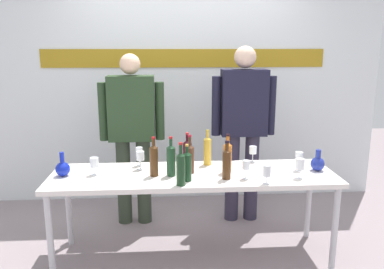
{
  "coord_description": "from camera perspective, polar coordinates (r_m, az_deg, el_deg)",
  "views": [
    {
      "loc": [
        -0.21,
        -3.03,
        1.77
      ],
      "look_at": [
        0.0,
        0.15,
        1.04
      ],
      "focal_mm": 36.42,
      "sensor_mm": 36.0,
      "label": 1
    }
  ],
  "objects": [
    {
      "name": "wine_bottle_8",
      "position": [
        3.34,
        -0.7,
        -2.63
      ],
      "size": [
        0.08,
        0.08,
        0.3
      ],
      "color": "#350B15",
      "rests_on": "display_table"
    },
    {
      "name": "wine_glass_left_1",
      "position": [
        3.29,
        -7.57,
        -3.19
      ],
      "size": [
        0.07,
        0.07,
        0.16
      ],
      "color": "white",
      "rests_on": "display_table"
    },
    {
      "name": "decanter_blue_right",
      "position": [
        3.41,
        17.9,
        -4.0
      ],
      "size": [
        0.12,
        0.12,
        0.18
      ],
      "color": "navy",
      "rests_on": "display_table"
    },
    {
      "name": "wine_glass_left_0",
      "position": [
        3.23,
        -14.12,
        -4.02
      ],
      "size": [
        0.07,
        0.07,
        0.14
      ],
      "color": "white",
      "rests_on": "display_table"
    },
    {
      "name": "wine_glass_right_3",
      "position": [
        3.52,
        8.91,
        -2.32
      ],
      "size": [
        0.07,
        0.07,
        0.14
      ],
      "color": "white",
      "rests_on": "display_table"
    },
    {
      "name": "back_wall",
      "position": [
        4.46,
        -1.1,
        9.45
      ],
      "size": [
        4.49,
        0.11,
        3.0
      ],
      "color": "white",
      "rests_on": "ground"
    },
    {
      "name": "wine_bottle_2",
      "position": [
        3.11,
        -3.09,
        -3.63
      ],
      "size": [
        0.07,
        0.07,
        0.32
      ],
      "color": "#1D4125",
      "rests_on": "display_table"
    },
    {
      "name": "wine_glass_right_0",
      "position": [
        2.99,
        10.91,
        -5.32
      ],
      "size": [
        0.06,
        0.06,
        0.15
      ],
      "color": "white",
      "rests_on": "display_table"
    },
    {
      "name": "wine_bottle_4",
      "position": [
        3.39,
        2.27,
        -2.22
      ],
      "size": [
        0.07,
        0.07,
        0.31
      ],
      "color": "gold",
      "rests_on": "display_table"
    },
    {
      "name": "wine_glass_right_4",
      "position": [
        3.17,
        15.52,
        -4.25
      ],
      "size": [
        0.07,
        0.07,
        0.16
      ],
      "color": "white",
      "rests_on": "display_table"
    },
    {
      "name": "wine_bottle_7",
      "position": [
        3.17,
        -0.33,
        -3.38
      ],
      "size": [
        0.07,
        0.07,
        0.32
      ],
      "color": "#4C2E1E",
      "rests_on": "display_table"
    },
    {
      "name": "wine_glass_right_1",
      "position": [
        3.36,
        15.39,
        -3.25
      ],
      "size": [
        0.06,
        0.06,
        0.16
      ],
      "color": "white",
      "rests_on": "display_table"
    },
    {
      "name": "presenter_right",
      "position": [
        3.89,
        7.52,
        1.74
      ],
      "size": [
        0.63,
        0.22,
        1.77
      ],
      "color": "#2F2B3F",
      "rests_on": "ground"
    },
    {
      "name": "display_table",
      "position": [
        3.22,
        0.18,
        -6.67
      ],
      "size": [
        2.32,
        0.67,
        0.75
      ],
      "color": "white",
      "rests_on": "ground"
    },
    {
      "name": "ground_plane",
      "position": [
        3.51,
        0.17,
        -17.35
      ],
      "size": [
        10.0,
        10.0,
        0.0
      ],
      "primitive_type": "plane",
      "color": "gray"
    },
    {
      "name": "presenter_left",
      "position": [
        3.84,
        -8.76,
        0.86
      ],
      "size": [
        0.63,
        0.22,
        1.7
      ],
      "color": "#313C2C",
      "rests_on": "ground"
    },
    {
      "name": "decanter_blue_left",
      "position": [
        3.28,
        -18.39,
        -4.71
      ],
      "size": [
        0.12,
        0.12,
        0.2
      ],
      "color": "#1224AF",
      "rests_on": "display_table"
    },
    {
      "name": "wine_bottle_3",
      "position": [
        2.89,
        -1.66,
        -4.86
      ],
      "size": [
        0.07,
        0.07,
        0.33
      ],
      "color": "#19381E",
      "rests_on": "display_table"
    },
    {
      "name": "wine_bottle_0",
      "position": [
        2.99,
        -0.74,
        -4.52
      ],
      "size": [
        0.07,
        0.07,
        0.29
      ],
      "color": "#14371C",
      "rests_on": "display_table"
    },
    {
      "name": "wine_bottle_6",
      "position": [
        3.04,
        5.1,
        -4.12
      ],
      "size": [
        0.07,
        0.07,
        0.31
      ],
      "color": "#472812",
      "rests_on": "display_table"
    },
    {
      "name": "wine_bottle_5",
      "position": [
        3.11,
        -5.61,
        -3.63
      ],
      "size": [
        0.07,
        0.07,
        0.32
      ],
      "color": "#4C2D13",
      "rests_on": "display_table"
    },
    {
      "name": "wine_glass_right_2",
      "position": [
        3.07,
        7.94,
        -4.49
      ],
      "size": [
        0.06,
        0.06,
        0.15
      ],
      "color": "white",
      "rests_on": "display_table"
    },
    {
      "name": "wine_bottle_1",
      "position": [
        3.21,
        5.21,
        -3.14
      ],
      "size": [
        0.07,
        0.07,
        0.32
      ],
      "color": "#CC681F",
      "rests_on": "display_table"
    },
    {
      "name": "wine_glass_left_2",
      "position": [
        3.4,
        -7.74,
        -2.65
      ],
      "size": [
        0.06,
        0.06,
        0.17
      ],
      "color": "white",
      "rests_on": "display_table"
    }
  ]
}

